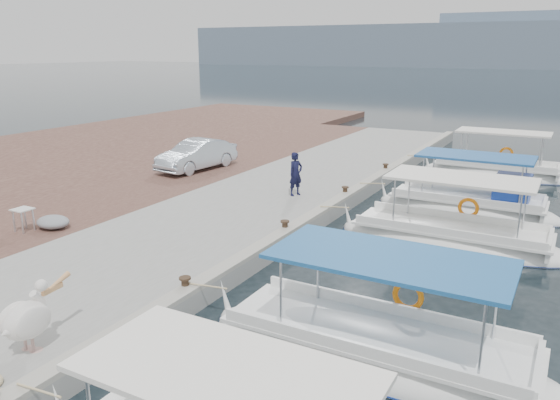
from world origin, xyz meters
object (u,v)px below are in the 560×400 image
(fishing_caique_c, at_px, (450,241))
(parked_car, at_px, (197,155))
(pelican, at_px, (27,318))
(fisherman, at_px, (296,174))
(fishing_caique_b, at_px, (376,354))
(fishing_caique_d, at_px, (469,208))
(fishing_caique_e, at_px, (495,174))

(fishing_caique_c, distance_m, parked_car, 13.01)
(fishing_caique_c, xyz_separation_m, parked_car, (-12.51, 3.41, 1.08))
(pelican, xyz_separation_m, parked_car, (-7.03, 14.51, 0.04))
(fisherman, xyz_separation_m, parked_car, (-6.26, 1.98, -0.15))
(fishing_caique_c, height_order, pelican, fishing_caique_c)
(pelican, bearing_deg, fishing_caique_b, 32.75)
(fishing_caique_d, xyz_separation_m, fishing_caique_e, (-0.02, 6.96, -0.07))
(fishing_caique_b, bearing_deg, fishing_caique_e, 90.80)
(fishing_caique_b, xyz_separation_m, fishing_caique_d, (-0.24, 11.43, 0.07))
(fishing_caique_c, bearing_deg, fishing_caique_e, 90.71)
(fishing_caique_b, xyz_separation_m, pelican, (-5.61, -3.61, 1.03))
(fishing_caique_c, bearing_deg, fishing_caique_d, 91.73)
(fishing_caique_b, distance_m, parked_car, 16.72)
(parked_car, bearing_deg, fishing_caique_e, 37.77)
(pelican, bearing_deg, fishing_caique_e, 76.33)
(fishing_caique_c, xyz_separation_m, fishing_caique_d, (-0.12, 3.94, 0.07))
(pelican, bearing_deg, fisherman, 93.50)
(fishing_caique_c, relative_size, fisherman, 4.30)
(fishing_caique_d, xyz_separation_m, pelican, (-5.37, -15.04, 0.96))
(fisherman, bearing_deg, pelican, -153.55)
(fishing_caique_d, distance_m, fishing_caique_e, 6.96)
(fishing_caique_b, relative_size, fishing_caique_e, 1.07)
(fishing_caique_b, distance_m, fishing_caique_e, 18.40)
(parked_car, bearing_deg, fisherman, -11.01)
(fishing_caique_d, bearing_deg, fisherman, -157.70)
(pelican, bearing_deg, fishing_caique_d, 70.36)
(fishing_caique_e, bearing_deg, fishing_caique_b, -89.20)
(fishing_caique_c, xyz_separation_m, fisherman, (-6.25, 1.43, 1.22))
(fishing_caique_e, height_order, parked_car, fishing_caique_e)
(fishing_caique_b, bearing_deg, parked_car, 139.21)
(fishing_caique_b, xyz_separation_m, fishing_caique_e, (-0.26, 18.39, 0.00))
(pelican, bearing_deg, parked_car, 115.84)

